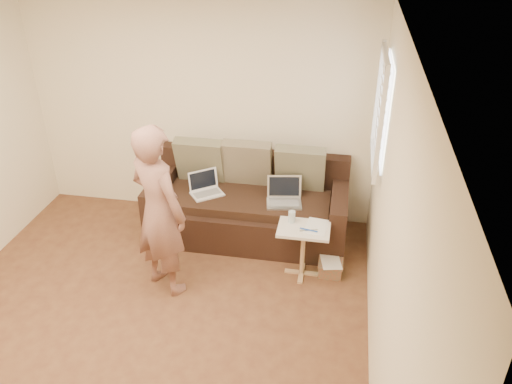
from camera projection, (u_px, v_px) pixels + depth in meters
floor at (139, 337)px, 4.55m from camera, size 4.50×4.50×0.00m
ceiling at (94, 39)px, 3.27m from camera, size 4.50×4.50×0.00m
wall_back at (200, 110)px, 5.84m from camera, size 4.00×0.00×4.00m
wall_right at (389, 239)px, 3.60m from camera, size 0.00×4.50×4.50m
window_blinds at (381, 110)px, 4.70m from camera, size 0.12×0.88×1.08m
sofa at (248, 202)px, 5.76m from camera, size 2.20×0.95×0.85m
pillow_left at (200, 160)px, 5.86m from camera, size 0.55×0.29×0.57m
pillow_mid at (248, 163)px, 5.80m from camera, size 0.55×0.27×0.57m
pillow_right at (300, 169)px, 5.68m from camera, size 0.55×0.28×0.57m
laptop_silver at (284, 204)px, 5.54m from camera, size 0.41×0.33×0.25m
laptop_white at (207, 195)px, 5.72m from camera, size 0.42×0.40×0.25m
person at (159, 211)px, 4.75m from camera, size 0.76×0.68×1.73m
side_table at (303, 251)px, 5.19m from camera, size 0.52×0.36×0.57m
drinking_glass at (292, 217)px, 5.11m from camera, size 0.07×0.07×0.12m
scissors at (309, 230)px, 5.00m from camera, size 0.18×0.10×0.02m
paper_on_table at (316, 227)px, 5.07m from camera, size 0.25×0.33×0.00m
striped_box at (330, 267)px, 5.29m from camera, size 0.25×0.25×0.16m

